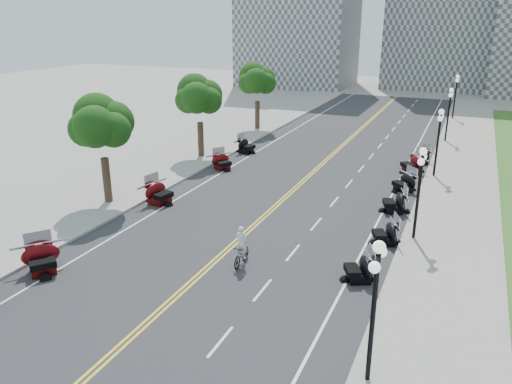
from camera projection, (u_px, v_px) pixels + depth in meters
The scene contains 45 objects.
ground at pixel (236, 242), 26.49m from camera, with size 160.00×160.00×0.00m, color gray.
road at pixel (298, 186), 35.13m from camera, with size 16.00×90.00×0.01m, color #333335.
centerline_yellow_a at pixel (296, 186), 35.18m from camera, with size 0.12×90.00×0.00m, color yellow.
centerline_yellow_b at pixel (299, 186), 35.09m from camera, with size 0.12×90.00×0.00m, color yellow.
edge_line_north at pixel (390, 199), 32.72m from camera, with size 0.12×90.00×0.00m, color white.
edge_line_south at pixel (217, 175), 37.54m from camera, with size 0.12×90.00×0.00m, color white.
lane_dash_4 at pixel (220, 342), 18.37m from camera, with size 0.12×2.00×0.00m, color white.
lane_dash_5 at pixel (262, 290), 21.82m from camera, with size 0.12×2.00×0.00m, color white.
lane_dash_6 at pixel (293, 252), 25.28m from camera, with size 0.12×2.00×0.00m, color white.
lane_dash_7 at pixel (316, 224), 28.74m from camera, with size 0.12×2.00×0.00m, color white.
lane_dash_8 at pixel (334, 202), 32.20m from camera, with size 0.12×2.00×0.00m, color white.
lane_dash_9 at pixel (349, 184), 35.66m from camera, with size 0.12×2.00×0.00m, color white.
lane_dash_10 at pixel (361, 169), 39.11m from camera, with size 0.12×2.00×0.00m, color white.
lane_dash_11 at pixel (371, 156), 42.57m from camera, with size 0.12×2.00×0.00m, color white.
lane_dash_12 at pixel (380, 146), 46.03m from camera, with size 0.12×2.00×0.00m, color white.
lane_dash_13 at pixel (387, 137), 49.49m from camera, with size 0.12×2.00×0.00m, color white.
lane_dash_14 at pixel (394, 129), 52.95m from camera, with size 0.12×2.00×0.00m, color white.
lane_dash_15 at pixel (399, 122), 56.41m from camera, with size 0.12×2.00×0.00m, color white.
lane_dash_16 at pixel (404, 116), 59.86m from camera, with size 0.12×2.00×0.00m, color white.
lane_dash_17 at pixel (409, 110), 63.32m from camera, with size 0.12×2.00×0.00m, color white.
lane_dash_18 at pixel (413, 105), 66.78m from camera, with size 0.12×2.00×0.00m, color white.
lane_dash_19 at pixel (416, 101), 70.24m from camera, with size 0.12×2.00×0.00m, color white.
sidewalk_north at pixel (457, 207), 31.16m from camera, with size 5.00×90.00×0.15m, color #9E9991.
sidewalk_south at pixel (171, 168), 39.06m from camera, with size 5.00×90.00×0.15m, color #9E9991.
distant_block_a at pixel (299, 5), 82.52m from camera, with size 18.00×14.00×26.00m, color gray.
street_lamp_1 at pixel (373, 314), 15.47m from camera, with size 0.50×1.20×4.90m, color black, non-canonical shape.
street_lamp_2 at pixel (418, 194), 25.85m from camera, with size 0.50×1.20×4.90m, color black, non-canonical shape.
street_lamp_3 at pixel (438, 143), 36.22m from camera, with size 0.50×1.20×4.90m, color black, non-canonical shape.
street_lamp_4 at pixel (448, 115), 46.60m from camera, with size 0.50×1.20×4.90m, color black, non-canonical shape.
street_lamp_5 at pixel (455, 97), 56.97m from camera, with size 0.50×1.20×4.90m, color black, non-canonical shape.
tree_2 at pixel (102, 130), 30.39m from camera, with size 4.80×4.80×9.20m, color #235619, non-canonical shape.
tree_3 at pixel (199, 101), 40.77m from camera, with size 4.80×4.80×9.20m, color #235619, non-canonical shape.
tree_4 at pixel (257, 84), 51.14m from camera, with size 4.80×4.80×9.20m, color #235619, non-canonical shape.
motorcycle_n_5 at pixel (359, 267), 22.41m from camera, with size 1.89×1.89×1.32m, color black, non-canonical shape.
motorcycle_n_6 at pixel (385, 232), 26.06m from camera, with size 1.90×1.90×1.33m, color black, non-canonical shape.
motorcycle_n_7 at pixel (395, 201), 30.29m from camera, with size 2.05×2.05×1.43m, color black, non-canonical shape.
motorcycle_n_8 at pixel (404, 182), 33.86m from camera, with size 1.98×1.98×1.39m, color black, non-canonical shape.
motorcycle_n_9 at pixel (412, 163), 37.94m from camera, with size 2.15×2.15×1.51m, color #590A0C, non-canonical shape.
motorcycle_n_10 at pixel (420, 156), 40.38m from camera, with size 1.89×1.89×1.32m, color black, non-canonical shape.
motorcycle_s_4 at pixel (41, 258), 23.08m from camera, with size 2.15×2.15×1.51m, color #590A0C, non-canonical shape.
motorcycle_s_6 at pixel (159, 192), 31.66m from camera, with size 2.20×2.20×1.54m, color #590A0C, non-canonical shape.
motorcycle_s_8 at pixel (222, 161), 38.79m from camera, with size 1.93×1.93×1.35m, color #590A0C, non-canonical shape.
motorcycle_s_9 at pixel (246, 145), 43.50m from camera, with size 1.99×1.99×1.40m, color black, non-canonical shape.
bicycle at pixel (241, 255), 23.92m from camera, with size 0.49×1.75×1.05m, color #A51414.
cyclist_rider at pixel (241, 229), 23.47m from camera, with size 0.61×0.40×1.66m, color white.
Camera 1 is at (10.57, -21.67, 11.34)m, focal length 35.00 mm.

